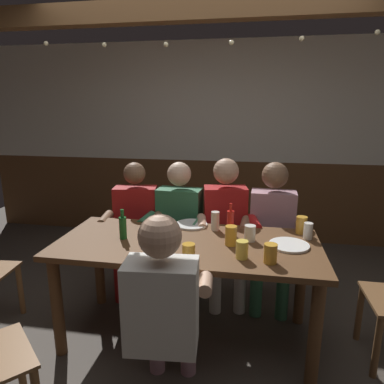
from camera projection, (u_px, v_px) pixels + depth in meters
The scene contains 24 objects.
ground_plane at pixel (183, 351), 2.47m from camera, with size 7.56×7.56×0.00m, color #423A33.
back_wall_upper at pixel (220, 102), 4.28m from camera, with size 6.30×0.12×1.45m, color beige.
back_wall_wainscot at pixel (218, 198), 4.57m from camera, with size 6.30×0.12×1.02m, color brown.
ceiling_beam at pixel (199, 10), 2.54m from camera, with size 5.67×0.14×0.16m, color brown.
dining_table at pixel (187, 256), 2.47m from camera, with size 1.85×0.83×0.77m.
person_0 at pixel (135, 222), 3.19m from camera, with size 0.57×0.55×1.20m.
person_1 at pixel (177, 223), 3.12m from camera, with size 0.55×0.52×1.22m.
person_2 at pixel (226, 223), 3.04m from camera, with size 0.56×0.56×1.26m.
person_3 at pixel (272, 227), 2.97m from camera, with size 0.53×0.51×1.24m.
person_4 at pixel (164, 304), 1.86m from camera, with size 0.53×0.54×1.19m.
plate_0 at pixel (289, 245), 2.37m from camera, with size 0.27×0.27×0.01m, color white.
plate_1 at pixel (191, 225), 2.78m from camera, with size 0.26×0.26×0.01m, color white.
bottle_0 at pixel (165, 245), 2.12m from camera, with size 0.07×0.07×0.26m.
bottle_1 at pixel (230, 222), 2.57m from camera, with size 0.05×0.05×0.24m.
bottle_2 at pixel (123, 227), 2.49m from camera, with size 0.05×0.05×0.22m.
pint_glass_0 at pixel (250, 233), 2.45m from camera, with size 0.08×0.08×0.11m, color white.
pint_glass_1 at pixel (270, 253), 2.11m from camera, with size 0.08×0.08×0.12m, color gold.
pint_glass_2 at pixel (189, 254), 2.10m from camera, with size 0.08×0.08×0.13m, color gold.
pint_glass_3 at pixel (302, 225), 2.60m from camera, with size 0.08×0.08×0.13m, color gold.
pint_glass_4 at pixel (215, 221), 2.66m from camera, with size 0.06×0.06×0.15m, color white.
pint_glass_5 at pixel (242, 250), 2.17m from camera, with size 0.08×0.08×0.12m, color #E5C64C.
pint_glass_6 at pixel (231, 236), 2.38m from camera, with size 0.08×0.08×0.14m, color gold.
pint_glass_7 at pixel (308, 231), 2.49m from camera, with size 0.06×0.06×0.12m, color white.
string_lights at pixel (198, 37), 2.54m from camera, with size 4.45×0.04×0.16m.
Camera 1 is at (0.43, -2.08, 1.70)m, focal length 32.40 mm.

